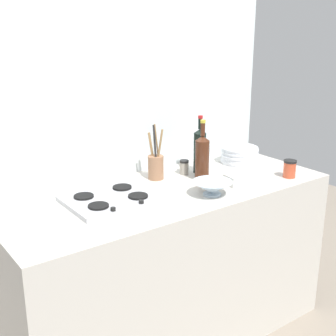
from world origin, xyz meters
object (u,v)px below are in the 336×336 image
object	(u,v)px
stovetop_hob	(111,199)
wine_bottle_leftmost	(200,150)
plate_stack	(240,155)
mixing_bowl	(212,188)
wine_bottle_mid_left	(202,157)
condiment_jar_rear	(290,169)
utensil_crock	(156,166)
condiment_jar_front	(184,167)
butter_dish	(239,179)

from	to	relation	value
stovetop_hob	wine_bottle_leftmost	xyz separation A→B (m)	(0.65, 0.10, 0.12)
plate_stack	mixing_bowl	xyz separation A→B (m)	(-0.52, -0.33, -0.01)
wine_bottle_leftmost	wine_bottle_mid_left	bearing A→B (deg)	-123.78
plate_stack	condiment_jar_rear	world-z (taller)	same
utensil_crock	stovetop_hob	bearing A→B (deg)	-157.34
wine_bottle_leftmost	stovetop_hob	bearing A→B (deg)	-170.84
plate_stack	condiment_jar_front	world-z (taller)	plate_stack
wine_bottle_mid_left	condiment_jar_rear	bearing A→B (deg)	-31.32
butter_dish	utensil_crock	world-z (taller)	utensil_crock
wine_bottle_leftmost	condiment_jar_front	distance (m)	0.13
condiment_jar_rear	utensil_crock	bearing A→B (deg)	146.09
utensil_crock	condiment_jar_front	world-z (taller)	utensil_crock
plate_stack	wine_bottle_mid_left	xyz separation A→B (m)	(-0.40, -0.11, 0.08)
wine_bottle_mid_left	condiment_jar_rear	xyz separation A→B (m)	(0.43, -0.26, -0.08)
wine_bottle_mid_left	utensil_crock	world-z (taller)	wine_bottle_mid_left
wine_bottle_mid_left	mixing_bowl	world-z (taller)	wine_bottle_mid_left
utensil_crock	plate_stack	bearing A→B (deg)	-4.81
wine_bottle_leftmost	condiment_jar_rear	world-z (taller)	wine_bottle_leftmost
plate_stack	wine_bottle_leftmost	size ratio (longest dim) A/B	0.70
stovetop_hob	condiment_jar_rear	distance (m)	1.04
stovetop_hob	butter_dish	bearing A→B (deg)	-14.66
wine_bottle_leftmost	utensil_crock	xyz separation A→B (m)	(-0.27, 0.05, -0.06)
plate_stack	wine_bottle_mid_left	world-z (taller)	wine_bottle_mid_left
condiment_jar_front	condiment_jar_rear	xyz separation A→B (m)	(0.45, -0.40, 0.01)
plate_stack	wine_bottle_leftmost	distance (m)	0.34
plate_stack	mixing_bowl	distance (m)	0.61
wine_bottle_mid_left	utensil_crock	bearing A→B (deg)	141.05
wine_bottle_mid_left	condiment_jar_rear	size ratio (longest dim) A/B	3.38
stovetop_hob	plate_stack	size ratio (longest dim) A/B	1.83
mixing_bowl	wine_bottle_mid_left	bearing A→B (deg)	62.27
stovetop_hob	mixing_bowl	distance (m)	0.51
stovetop_hob	condiment_jar_rear	size ratio (longest dim) A/B	4.33
plate_stack	butter_dish	size ratio (longest dim) A/B	1.61
utensil_crock	mixing_bowl	bearing A→B (deg)	-77.18
wine_bottle_mid_left	mixing_bowl	xyz separation A→B (m)	(-0.11, -0.22, -0.09)
mixing_bowl	condiment_jar_rear	world-z (taller)	condiment_jar_rear
utensil_crock	condiment_jar_rear	distance (m)	0.76
butter_dish	condiment_jar_front	size ratio (longest dim) A/B	1.78
condiment_jar_rear	stovetop_hob	bearing A→B (deg)	165.11
condiment_jar_rear	wine_bottle_mid_left	bearing A→B (deg)	148.68
wine_bottle_leftmost	butter_dish	size ratio (longest dim) A/B	2.29
plate_stack	condiment_jar_front	bearing A→B (deg)	176.67
plate_stack	condiment_jar_rear	size ratio (longest dim) A/B	2.36
utensil_crock	condiment_jar_front	distance (m)	0.19
stovetop_hob	condiment_jar_front	distance (m)	0.57
condiment_jar_rear	butter_dish	bearing A→B (deg)	164.59
stovetop_hob	utensil_crock	xyz separation A→B (m)	(0.37, 0.16, 0.06)
wine_bottle_mid_left	condiment_jar_front	distance (m)	0.16
stovetop_hob	wine_bottle_leftmost	size ratio (longest dim) A/B	1.29
plate_stack	utensil_crock	distance (m)	0.60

